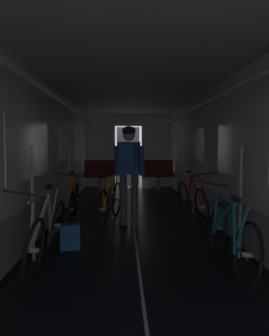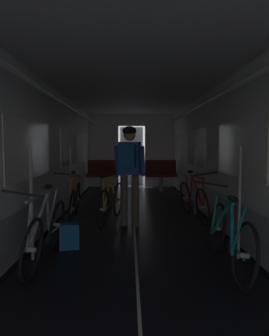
{
  "view_description": "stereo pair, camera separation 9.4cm",
  "coord_description": "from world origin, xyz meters",
  "px_view_note": "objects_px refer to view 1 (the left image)",
  "views": [
    {
      "loc": [
        -0.18,
        -1.75,
        1.4
      ],
      "look_at": [
        0.0,
        3.2,
        1.05
      ],
      "focal_mm": 34.12,
      "sensor_mm": 36.0,
      "label": 1
    },
    {
      "loc": [
        -0.08,
        -1.75,
        1.4
      ],
      "look_at": [
        0.0,
        3.2,
        1.05
      ],
      "focal_mm": 34.12,
      "sensor_mm": 36.0,
      "label": 2
    }
  ],
  "objects_px": {
    "bicycle_silver": "(47,232)",
    "bench_seat_far_left": "(100,172)",
    "person_cyclist_aisle": "(129,165)",
    "bicycle_yellow_in_aisle": "(110,201)",
    "bicycle_orange": "(73,201)",
    "backpack_on_floor": "(70,236)",
    "bench_seat_far_right": "(158,172)",
    "bicycle_teal": "(230,236)",
    "bicycle_red": "(192,199)"
  },
  "relations": [
    {
      "from": "bicycle_red",
      "to": "bench_seat_far_left",
      "type": "bearing_deg",
      "value": 117.49
    },
    {
      "from": "bicycle_teal",
      "to": "bicycle_silver",
      "type": "bearing_deg",
      "value": 173.87
    },
    {
      "from": "bench_seat_far_right",
      "to": "backpack_on_floor",
      "type": "height_order",
      "value": "bench_seat_far_right"
    },
    {
      "from": "bicycle_silver",
      "to": "bench_seat_far_left",
      "type": "bearing_deg",
      "value": 88.36
    },
    {
      "from": "backpack_on_floor",
      "to": "bicycle_teal",
      "type": "bearing_deg",
      "value": -21.57
    },
    {
      "from": "bench_seat_far_left",
      "to": "backpack_on_floor",
      "type": "bearing_deg",
      "value": -89.97
    },
    {
      "from": "bench_seat_far_right",
      "to": "person_cyclist_aisle",
      "type": "relative_size",
      "value": 0.57
    },
    {
      "from": "person_cyclist_aisle",
      "to": "bicycle_yellow_in_aisle",
      "type": "xyz_separation_m",
      "value": [
        -0.33,
        0.27,
        -0.69
      ]
    },
    {
      "from": "person_cyclist_aisle",
      "to": "bicycle_yellow_in_aisle",
      "type": "relative_size",
      "value": 1.04
    },
    {
      "from": "bench_seat_far_right",
      "to": "bicycle_yellow_in_aisle",
      "type": "xyz_separation_m",
      "value": [
        -1.31,
        -4.08,
        -0.18
      ]
    },
    {
      "from": "bench_seat_far_right",
      "to": "bicycle_teal",
      "type": "bearing_deg",
      "value": -88.75
    },
    {
      "from": "backpack_on_floor",
      "to": "bicycle_yellow_in_aisle",
      "type": "bearing_deg",
      "value": 71.71
    },
    {
      "from": "bench_seat_far_right",
      "to": "bicycle_silver",
      "type": "bearing_deg",
      "value": -107.99
    },
    {
      "from": "bicycle_silver",
      "to": "person_cyclist_aisle",
      "type": "relative_size",
      "value": 0.98
    },
    {
      "from": "bicycle_orange",
      "to": "person_cyclist_aisle",
      "type": "xyz_separation_m",
      "value": [
        1.01,
        -0.36,
        0.69
      ]
    },
    {
      "from": "bicycle_silver",
      "to": "bicycle_yellow_in_aisle",
      "type": "bearing_deg",
      "value": 71.72
    },
    {
      "from": "bench_seat_far_left",
      "to": "bicycle_orange",
      "type": "distance_m",
      "value": 4.0
    },
    {
      "from": "bicycle_yellow_in_aisle",
      "to": "person_cyclist_aisle",
      "type": "bearing_deg",
      "value": -38.83
    },
    {
      "from": "bench_seat_far_left",
      "to": "bicycle_yellow_in_aisle",
      "type": "height_order",
      "value": "bench_seat_far_left"
    },
    {
      "from": "bicycle_yellow_in_aisle",
      "to": "backpack_on_floor",
      "type": "bearing_deg",
      "value": -108.29
    },
    {
      "from": "bicycle_orange",
      "to": "backpack_on_floor",
      "type": "xyz_separation_m",
      "value": [
        0.19,
        -1.56,
        -0.21
      ]
    },
    {
      "from": "bicycle_silver",
      "to": "person_cyclist_aisle",
      "type": "height_order",
      "value": "person_cyclist_aisle"
    },
    {
      "from": "bench_seat_far_right",
      "to": "bicycle_red",
      "type": "height_order",
      "value": "bench_seat_far_right"
    },
    {
      "from": "bench_seat_far_left",
      "to": "bicycle_yellow_in_aisle",
      "type": "xyz_separation_m",
      "value": [
        0.49,
        -4.08,
        -0.18
      ]
    },
    {
      "from": "bench_seat_far_left",
      "to": "person_cyclist_aisle",
      "type": "xyz_separation_m",
      "value": [
        0.82,
        -4.35,
        0.5
      ]
    },
    {
      "from": "bicycle_silver",
      "to": "person_cyclist_aisle",
      "type": "bearing_deg",
      "value": 60.11
    },
    {
      "from": "person_cyclist_aisle",
      "to": "backpack_on_floor",
      "type": "bearing_deg",
      "value": -124.43
    },
    {
      "from": "bicycle_orange",
      "to": "bench_seat_far_right",
      "type": "bearing_deg",
      "value": 63.47
    },
    {
      "from": "bench_seat_far_right",
      "to": "bicycle_red",
      "type": "bearing_deg",
      "value": -86.65
    },
    {
      "from": "bicycle_silver",
      "to": "bicycle_red",
      "type": "distance_m",
      "value": 3.1
    },
    {
      "from": "bicycle_teal",
      "to": "bicycle_orange",
      "type": "bearing_deg",
      "value": 132.53
    },
    {
      "from": "bench_seat_far_left",
      "to": "bicycle_orange",
      "type": "height_order",
      "value": "bench_seat_far_left"
    },
    {
      "from": "bench_seat_far_left",
      "to": "bicycle_orange",
      "type": "xyz_separation_m",
      "value": [
        -0.19,
        -3.99,
        -0.19
      ]
    },
    {
      "from": "bench_seat_far_right",
      "to": "person_cyclist_aisle",
      "type": "height_order",
      "value": "person_cyclist_aisle"
    },
    {
      "from": "bicycle_teal",
      "to": "backpack_on_floor",
      "type": "distance_m",
      "value": 2.09
    },
    {
      "from": "bicycle_silver",
      "to": "person_cyclist_aisle",
      "type": "distance_m",
      "value": 2.11
    },
    {
      "from": "bench_seat_far_left",
      "to": "person_cyclist_aisle",
      "type": "height_order",
      "value": "person_cyclist_aisle"
    },
    {
      "from": "bicycle_red",
      "to": "bicycle_orange",
      "type": "bearing_deg",
      "value": -177.67
    },
    {
      "from": "bicycle_red",
      "to": "bicycle_teal",
      "type": "bearing_deg",
      "value": -92.15
    },
    {
      "from": "bicycle_silver",
      "to": "bicycle_orange",
      "type": "distance_m",
      "value": 2.09
    },
    {
      "from": "bench_seat_far_left",
      "to": "backpack_on_floor",
      "type": "distance_m",
      "value": 5.56
    },
    {
      "from": "backpack_on_floor",
      "to": "bench_seat_far_left",
      "type": "bearing_deg",
      "value": 90.03
    },
    {
      "from": "bicycle_silver",
      "to": "backpack_on_floor",
      "type": "height_order",
      "value": "bicycle_silver"
    },
    {
      "from": "backpack_on_floor",
      "to": "person_cyclist_aisle",
      "type": "bearing_deg",
      "value": 55.57
    },
    {
      "from": "person_cyclist_aisle",
      "to": "bicycle_yellow_in_aisle",
      "type": "bearing_deg",
      "value": 141.17
    },
    {
      "from": "bench_seat_far_right",
      "to": "bicycle_teal",
      "type": "distance_m",
      "value": 6.31
    },
    {
      "from": "bench_seat_far_left",
      "to": "bicycle_red",
      "type": "height_order",
      "value": "bench_seat_far_left"
    },
    {
      "from": "bicycle_silver",
      "to": "bicycle_yellow_in_aisle",
      "type": "distance_m",
      "value": 2.1
    },
    {
      "from": "bicycle_red",
      "to": "bicycle_yellow_in_aisle",
      "type": "bearing_deg",
      "value": -173.15
    },
    {
      "from": "bicycle_red",
      "to": "bicycle_silver",
      "type": "bearing_deg",
      "value": -135.25
    }
  ]
}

